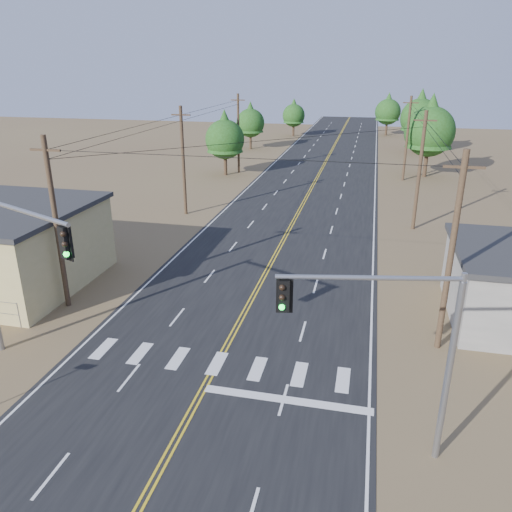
% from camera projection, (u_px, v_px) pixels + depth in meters
% --- Properties ---
extents(ground, '(220.00, 220.00, 0.00)m').
position_uv_depth(ground, '(147.00, 494.00, 16.71)').
color(ground, olive).
rests_on(ground, ground).
extents(road, '(15.00, 200.00, 0.02)m').
position_uv_depth(road, '(290.00, 227.00, 43.98)').
color(road, black).
rests_on(road, ground).
extents(utility_pole_left_near, '(1.80, 0.30, 10.00)m').
position_uv_depth(utility_pole_left_near, '(56.00, 223.00, 27.96)').
color(utility_pole_left_near, '#4C3826').
rests_on(utility_pole_left_near, ground).
extents(utility_pole_left_mid, '(1.80, 0.30, 10.00)m').
position_uv_depth(utility_pole_left_mid, '(183.00, 160.00, 46.15)').
color(utility_pole_left_mid, '#4C3826').
rests_on(utility_pole_left_mid, ground).
extents(utility_pole_left_far, '(1.80, 0.30, 10.00)m').
position_uv_depth(utility_pole_left_far, '(238.00, 133.00, 64.33)').
color(utility_pole_left_far, '#4C3826').
rests_on(utility_pole_left_far, ground).
extents(utility_pole_right_near, '(1.80, 0.30, 10.00)m').
position_uv_depth(utility_pole_right_near, '(451.00, 253.00, 23.58)').
color(utility_pole_right_near, '#4C3826').
rests_on(utility_pole_right_near, ground).
extents(utility_pole_right_mid, '(1.80, 0.30, 10.00)m').
position_uv_depth(utility_pole_right_mid, '(420.00, 171.00, 41.77)').
color(utility_pole_right_mid, '#4C3826').
rests_on(utility_pole_right_mid, ground).
extents(utility_pole_right_far, '(1.80, 0.30, 10.00)m').
position_uv_depth(utility_pole_right_far, '(407.00, 138.00, 59.95)').
color(utility_pole_right_far, '#4C3826').
rests_on(utility_pole_right_far, ground).
extents(signal_mast_left, '(7.08, 3.38, 8.24)m').
position_uv_depth(signal_mast_left, '(5.00, 255.00, 21.91)').
color(signal_mast_left, gray).
rests_on(signal_mast_left, ground).
extents(signal_mast_right, '(6.00, 1.50, 7.32)m').
position_uv_depth(signal_mast_right, '(401.00, 338.00, 16.60)').
color(signal_mast_right, gray).
rests_on(signal_mast_right, ground).
extents(tree_left_near, '(4.94, 4.94, 8.24)m').
position_uv_depth(tree_left_near, '(225.00, 135.00, 62.96)').
color(tree_left_near, '#3F2D1E').
rests_on(tree_left_near, ground).
extents(tree_left_mid, '(4.65, 4.65, 7.76)m').
position_uv_depth(tree_left_mid, '(250.00, 120.00, 82.75)').
color(tree_left_mid, '#3F2D1E').
rests_on(tree_left_mid, ground).
extents(tree_left_far, '(4.36, 4.36, 7.26)m').
position_uv_depth(tree_left_far, '(294.00, 113.00, 97.72)').
color(tree_left_far, '#3F2D1E').
rests_on(tree_left_far, ground).
extents(tree_right_near, '(6.15, 6.15, 10.25)m').
position_uv_depth(tree_right_near, '(430.00, 126.00, 61.45)').
color(tree_right_near, '#3F2D1E').
rests_on(tree_right_near, ground).
extents(tree_right_mid, '(5.99, 5.99, 9.98)m').
position_uv_depth(tree_right_mid, '(420.00, 114.00, 78.39)').
color(tree_right_mid, '#3F2D1E').
rests_on(tree_right_mid, ground).
extents(tree_right_far, '(4.98, 4.98, 8.31)m').
position_uv_depth(tree_right_far, '(388.00, 109.00, 98.48)').
color(tree_right_far, '#3F2D1E').
rests_on(tree_right_far, ground).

